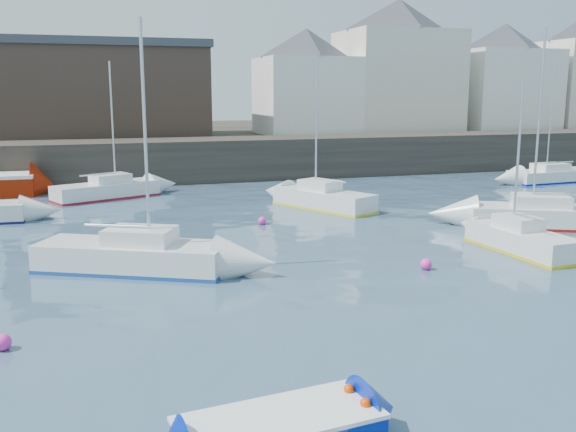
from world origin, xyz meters
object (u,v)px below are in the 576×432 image
object	(u,v)px
sailboat_c	(521,239)
sailboat_d	(547,215)
blue_dinghy	(279,431)
buoy_mid	(426,269)
sailboat_f	(323,198)
buoy_near	(3,350)
buoy_far	(262,225)
sailboat_b	(133,255)
sailboat_g	(553,175)
sailboat_h	(107,190)

from	to	relation	value
sailboat_c	sailboat_d	distance (m)	5.76
blue_dinghy	buoy_mid	size ratio (longest dim) A/B	8.83
sailboat_c	buoy_mid	xyz separation A→B (m)	(-4.99, -1.18, -0.53)
sailboat_f	buoy_mid	xyz separation A→B (m)	(-0.84, -12.96, -0.57)
buoy_near	sailboat_c	bearing A→B (deg)	13.62
buoy_far	sailboat_b	bearing A→B (deg)	-135.30
sailboat_g	buoy_far	bearing A→B (deg)	-160.94
blue_dinghy	buoy_mid	world-z (taller)	blue_dinghy
blue_dinghy	buoy_far	size ratio (longest dim) A/B	9.49
sailboat_b	sailboat_g	world-z (taller)	sailboat_b
blue_dinghy	buoy_near	distance (m)	8.48
sailboat_c	buoy_mid	size ratio (longest dim) A/B	15.77
sailboat_d	buoy_near	xyz separation A→B (m)	(-23.32, -8.38, -0.57)
sailboat_h	buoy_mid	distance (m)	22.79
buoy_near	buoy_far	xyz separation A→B (m)	(10.38, 13.08, 0.00)
sailboat_d	buoy_far	size ratio (longest dim) A/B	22.96
sailboat_c	buoy_near	size ratio (longest dim) A/B	15.38
sailboat_f	sailboat_c	bearing A→B (deg)	-70.62
blue_dinghy	sailboat_c	distance (m)	17.63
sailboat_d	buoy_mid	world-z (taller)	sailboat_d
buoy_mid	sailboat_f	bearing A→B (deg)	86.28
sailboat_c	sailboat_d	bearing A→B (deg)	41.01
buoy_near	sailboat_d	bearing A→B (deg)	19.76
blue_dinghy	sailboat_d	distance (m)	23.39
blue_dinghy	sailboat_b	xyz separation A→B (m)	(-1.61, 13.07, 0.19)
sailboat_d	buoy_mid	distance (m)	10.58
blue_dinghy	buoy_far	world-z (taller)	blue_dinghy
sailboat_b	sailboat_f	world-z (taller)	sailboat_b
sailboat_b	buoy_near	world-z (taller)	sailboat_b
buoy_mid	buoy_far	world-z (taller)	buoy_mid
blue_dinghy	sailboat_b	world-z (taller)	sailboat_b
sailboat_f	sailboat_h	world-z (taller)	sailboat_h
sailboat_g	buoy_mid	world-z (taller)	sailboat_g
blue_dinghy	sailboat_h	size ratio (longest dim) A/B	0.47
sailboat_d	sailboat_f	world-z (taller)	sailboat_d
buoy_near	buoy_far	bearing A→B (deg)	51.56
sailboat_c	buoy_far	distance (m)	12.08
sailboat_c	buoy_mid	world-z (taller)	sailboat_c
sailboat_g	buoy_far	distance (m)	25.51
buoy_near	sailboat_h	bearing A→B (deg)	81.80
sailboat_d	buoy_near	world-z (taller)	sailboat_d
sailboat_g	sailboat_h	xyz separation A→B (m)	(-31.09, 2.18, 0.04)
buoy_near	buoy_mid	size ratio (longest dim) A/B	1.03
buoy_mid	sailboat_c	bearing A→B (deg)	13.31
sailboat_b	buoy_near	size ratio (longest dim) A/B	19.88
sailboat_h	sailboat_d	bearing A→B (deg)	-37.37
blue_dinghy	sailboat_f	world-z (taller)	sailboat_f
sailboat_b	sailboat_h	bearing A→B (deg)	91.11
sailboat_f	buoy_mid	bearing A→B (deg)	-93.72
sailboat_f	sailboat_b	bearing A→B (deg)	-138.33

